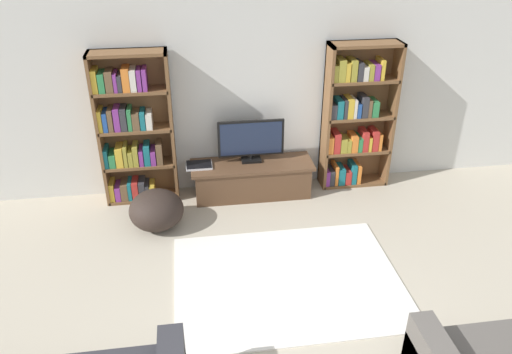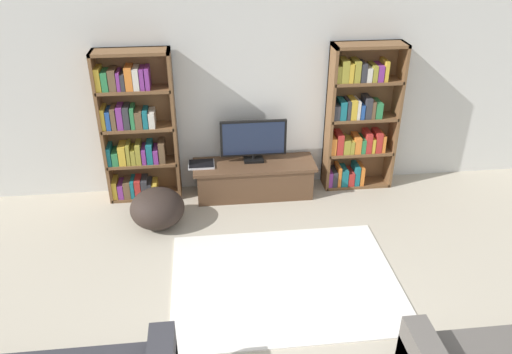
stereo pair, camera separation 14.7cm
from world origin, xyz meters
name	(u,v)px [view 1 (the left image)]	position (x,y,z in m)	size (l,w,h in m)	color
wall_back	(239,86)	(0.00, 4.23, 1.30)	(8.80, 0.06, 2.60)	silver
bookshelf_left	(133,131)	(-1.27, 4.05, 0.89)	(0.85, 0.30, 1.81)	brown
bookshelf_right	(355,118)	(1.39, 4.05, 0.89)	(0.85, 0.30, 1.81)	brown
tv_stand	(252,179)	(0.10, 3.92, 0.22)	(1.48, 0.49, 0.43)	brown
television	(251,140)	(0.10, 3.99, 0.71)	(0.80, 0.16, 0.53)	black
laptop	(199,165)	(-0.54, 3.95, 0.44)	(0.31, 0.24, 0.03)	silver
area_rug	(288,280)	(0.22, 2.24, 0.01)	(2.16, 1.64, 0.02)	white
beanbag_ottoman	(156,210)	(-1.04, 3.36, 0.22)	(0.60, 0.60, 0.43)	#2D231E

